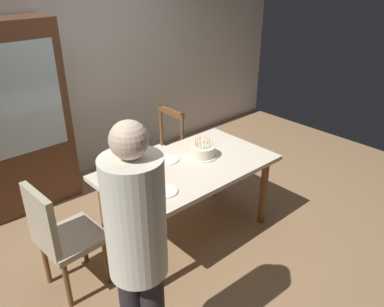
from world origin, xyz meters
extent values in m
plane|color=#93704C|center=(0.00, 0.00, 0.00)|extent=(6.40, 6.40, 0.00)
cube|color=beige|center=(0.00, 1.85, 1.30)|extent=(6.40, 0.10, 2.60)
cube|color=beige|center=(0.00, 0.00, 0.72)|extent=(1.55, 0.89, 0.04)
cylinder|color=brown|center=(-0.67, -0.34, 0.35)|extent=(0.07, 0.07, 0.70)
cylinder|color=brown|center=(0.67, -0.34, 0.35)|extent=(0.07, 0.07, 0.70)
cylinder|color=brown|center=(-0.67, 0.34, 0.35)|extent=(0.07, 0.07, 0.70)
cylinder|color=brown|center=(0.67, 0.34, 0.35)|extent=(0.07, 0.07, 0.70)
cylinder|color=silver|center=(0.21, 0.04, 0.75)|extent=(0.28, 0.28, 0.01)
cylinder|color=beige|center=(0.21, 0.04, 0.80)|extent=(0.24, 0.24, 0.09)
cylinder|color=yellow|center=(0.28, 0.05, 0.88)|extent=(0.01, 0.01, 0.05)
sphere|color=#FFC64C|center=(0.28, 0.05, 0.91)|extent=(0.01, 0.01, 0.01)
cylinder|color=#F2994C|center=(0.27, 0.07, 0.88)|extent=(0.01, 0.01, 0.05)
sphere|color=#FFC64C|center=(0.27, 0.07, 0.91)|extent=(0.01, 0.01, 0.01)
cylinder|color=#E54C4C|center=(0.24, 0.10, 0.88)|extent=(0.01, 0.01, 0.05)
sphere|color=#FFC64C|center=(0.24, 0.10, 0.91)|extent=(0.01, 0.01, 0.01)
cylinder|color=#F2994C|center=(0.21, 0.11, 0.88)|extent=(0.01, 0.01, 0.05)
sphere|color=#FFC64C|center=(0.21, 0.11, 0.91)|extent=(0.01, 0.01, 0.01)
cylinder|color=#F2994C|center=(0.18, 0.10, 0.88)|extent=(0.01, 0.01, 0.05)
sphere|color=#FFC64C|center=(0.18, 0.10, 0.91)|extent=(0.01, 0.01, 0.01)
cylinder|color=#D872CC|center=(0.16, 0.08, 0.88)|extent=(0.01, 0.01, 0.05)
sphere|color=#FFC64C|center=(0.16, 0.08, 0.91)|extent=(0.01, 0.01, 0.01)
cylinder|color=#F2994C|center=(0.15, 0.04, 0.88)|extent=(0.01, 0.01, 0.05)
sphere|color=#FFC64C|center=(0.15, 0.04, 0.91)|extent=(0.01, 0.01, 0.01)
cylinder|color=#66CC72|center=(0.16, 0.01, 0.88)|extent=(0.01, 0.01, 0.05)
sphere|color=#FFC64C|center=(0.16, 0.01, 0.91)|extent=(0.01, 0.01, 0.01)
cylinder|color=#66CC72|center=(0.18, -0.01, 0.88)|extent=(0.01, 0.01, 0.05)
sphere|color=#FFC64C|center=(0.18, -0.01, 0.91)|extent=(0.01, 0.01, 0.01)
cylinder|color=#66CC72|center=(0.21, -0.02, 0.88)|extent=(0.01, 0.01, 0.05)
sphere|color=#FFC64C|center=(0.21, -0.02, 0.91)|extent=(0.01, 0.01, 0.01)
cylinder|color=#66CC72|center=(0.25, -0.01, 0.88)|extent=(0.01, 0.01, 0.05)
sphere|color=#FFC64C|center=(0.25, -0.01, 0.91)|extent=(0.01, 0.01, 0.01)
cylinder|color=#E54C4C|center=(0.27, 0.01, 0.88)|extent=(0.01, 0.01, 0.05)
sphere|color=#FFC64C|center=(0.27, 0.01, 0.91)|extent=(0.01, 0.01, 0.01)
cylinder|color=white|center=(-0.43, -0.20, 0.75)|extent=(0.22, 0.22, 0.01)
cylinder|color=white|center=(-0.08, 0.20, 0.75)|extent=(0.22, 0.22, 0.01)
cube|color=silver|center=(-0.59, -0.21, 0.75)|extent=(0.18, 0.04, 0.01)
cube|color=silver|center=(-0.24, 0.20, 0.75)|extent=(0.18, 0.05, 0.01)
cube|color=beige|center=(0.24, 0.76, 0.45)|extent=(0.44, 0.44, 0.05)
cylinder|color=brown|center=(0.07, 0.93, 0.21)|extent=(0.04, 0.04, 0.42)
cylinder|color=brown|center=(0.07, 0.59, 0.21)|extent=(0.04, 0.04, 0.42)
cylinder|color=brown|center=(0.41, 0.93, 0.21)|extent=(0.04, 0.04, 0.42)
cylinder|color=brown|center=(0.41, 0.59, 0.21)|extent=(0.04, 0.04, 0.42)
cylinder|color=brown|center=(0.44, 0.94, 0.70)|extent=(0.04, 0.04, 0.50)
cylinder|color=brown|center=(0.44, 0.58, 0.70)|extent=(0.04, 0.04, 0.50)
cube|color=brown|center=(0.44, 0.76, 0.92)|extent=(0.04, 0.40, 0.06)
cube|color=tan|center=(-1.07, 0.13, 0.45)|extent=(0.46, 0.46, 0.05)
cylinder|color=brown|center=(-0.89, -0.03, 0.21)|extent=(0.04, 0.04, 0.42)
cylinder|color=brown|center=(-0.91, 0.31, 0.21)|extent=(0.04, 0.04, 0.42)
cylinder|color=brown|center=(-1.23, -0.05, 0.21)|extent=(0.04, 0.04, 0.42)
cylinder|color=brown|center=(-1.25, 0.29, 0.21)|extent=(0.04, 0.04, 0.42)
cube|color=tan|center=(-1.27, 0.12, 0.70)|extent=(0.07, 0.40, 0.50)
cylinder|color=silver|center=(-1.10, -0.84, 1.17)|extent=(0.32, 0.32, 0.69)
sphere|color=beige|center=(-1.10, -0.84, 1.61)|extent=(0.19, 0.19, 0.19)
cube|color=#56331E|center=(-0.96, 1.56, 0.95)|extent=(1.10, 0.44, 1.90)
cube|color=silver|center=(-0.96, 1.34, 1.20)|extent=(0.94, 0.01, 1.04)
camera|label=1|loc=(-1.96, -2.22, 2.34)|focal=35.88mm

